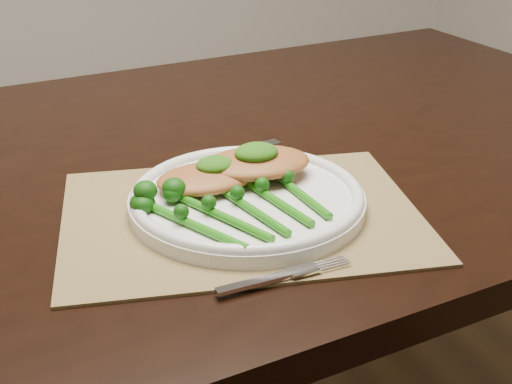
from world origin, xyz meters
name	(u,v)px	position (x,y,z in m)	size (l,w,h in m)	color
dining_table	(206,360)	(0.03, -0.13, 0.38)	(1.67, 1.04, 0.75)	black
placemat	(241,215)	(0.02, -0.34, 0.75)	(0.42, 0.31, 0.00)	olive
dinner_plate	(247,198)	(0.03, -0.33, 0.77)	(0.28, 0.28, 0.03)	white
knife	(205,160)	(0.03, -0.18, 0.76)	(0.20, 0.06, 0.01)	silver
fork	(293,273)	(0.02, -0.48, 0.76)	(0.15, 0.02, 0.00)	silver
chicken_fillet_left	(206,178)	(-0.01, -0.29, 0.78)	(0.12, 0.08, 0.02)	#AB6531
chicken_fillet_right	(257,163)	(0.06, -0.28, 0.79)	(0.14, 0.09, 0.03)	#AB6531
pesto_dollop_left	(215,165)	(0.01, -0.28, 0.80)	(0.05, 0.04, 0.02)	#1A4B0A
pesto_dollop_right	(256,152)	(0.06, -0.29, 0.81)	(0.06, 0.05, 0.02)	#1A4B0A
broccolini_bundle	(249,207)	(0.02, -0.36, 0.78)	(0.21, 0.22, 0.04)	#1C6C0E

